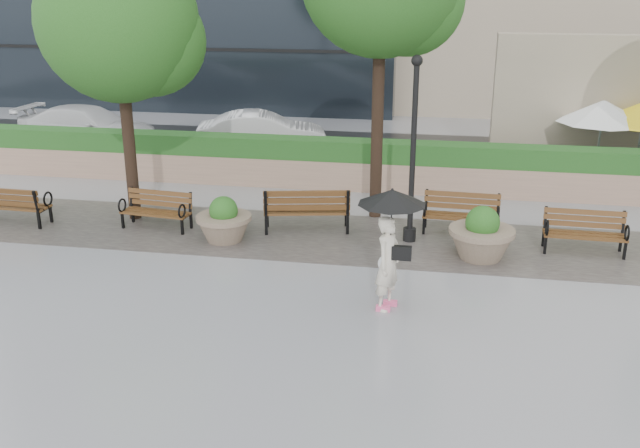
% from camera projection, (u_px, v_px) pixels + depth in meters
% --- Properties ---
extents(ground, '(100.00, 100.00, 0.00)m').
position_uv_depth(ground, '(265.00, 289.00, 13.36)').
color(ground, gray).
rests_on(ground, ground).
extents(cobble_strip, '(28.00, 3.20, 0.01)m').
position_uv_depth(cobble_strip, '(298.00, 235.00, 16.14)').
color(cobble_strip, '#383330').
rests_on(cobble_strip, ground).
extents(hedge_wall, '(24.00, 0.80, 1.35)m').
position_uv_depth(hedge_wall, '(327.00, 164.00, 19.64)').
color(hedge_wall, tan).
rests_on(hedge_wall, ground).
extents(asphalt_street, '(40.00, 7.00, 0.00)m').
position_uv_depth(asphalt_street, '(347.00, 153.00, 23.58)').
color(asphalt_street, black).
rests_on(asphalt_street, ground).
extents(bench_0, '(1.77, 0.75, 0.93)m').
position_uv_depth(bench_0, '(13.00, 212.00, 16.82)').
color(bench_0, '#583719').
rests_on(bench_0, ground).
extents(bench_1, '(1.67, 0.81, 0.86)m').
position_uv_depth(bench_1, '(157.00, 218.00, 16.49)').
color(bench_1, '#583719').
rests_on(bench_1, ground).
extents(bench_2, '(2.05, 1.15, 1.04)m').
position_uv_depth(bench_2, '(307.00, 218.00, 16.32)').
color(bench_2, '#583719').
rests_on(bench_2, ground).
extents(bench_3, '(1.73, 0.75, 0.91)m').
position_uv_depth(bench_3, '(461.00, 222.00, 16.17)').
color(bench_3, '#583719').
rests_on(bench_3, ground).
extents(bench_4, '(1.69, 0.70, 0.89)m').
position_uv_depth(bench_4, '(583.00, 241.00, 15.03)').
color(bench_4, '#583719').
rests_on(bench_4, ground).
extents(planter_left, '(1.22, 1.22, 1.02)m').
position_uv_depth(planter_left, '(224.00, 224.00, 15.69)').
color(planter_left, '#7F6B56').
rests_on(planter_left, ground).
extents(planter_right, '(1.35, 1.35, 1.13)m').
position_uv_depth(planter_right, '(481.00, 238.00, 14.68)').
color(planter_right, '#7F6B56').
rests_on(planter_right, ground).
extents(lamppost, '(0.28, 0.28, 4.05)m').
position_uv_depth(lamppost, '(413.00, 163.00, 15.21)').
color(lamppost, black).
rests_on(lamppost, ground).
extents(tree_0, '(3.65, 3.58, 6.39)m').
position_uv_depth(tree_0, '(127.00, 27.00, 15.87)').
color(tree_0, black).
rests_on(tree_0, ground).
extents(patio_umb_white, '(2.50, 2.50, 2.30)m').
position_uv_depth(patio_umb_white, '(603.00, 112.00, 19.75)').
color(patio_umb_white, black).
rests_on(patio_umb_white, ground).
extents(car_left, '(4.88, 2.13, 1.40)m').
position_uv_depth(car_left, '(89.00, 127.00, 24.23)').
color(car_left, silver).
rests_on(car_left, ground).
extents(car_right, '(4.43, 2.42, 1.38)m').
position_uv_depth(car_right, '(263.00, 133.00, 23.32)').
color(car_right, silver).
rests_on(car_right, ground).
extents(pedestrian, '(1.18, 1.18, 2.16)m').
position_uv_depth(pedestrian, '(390.00, 238.00, 12.20)').
color(pedestrian, beige).
rests_on(pedestrian, ground).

